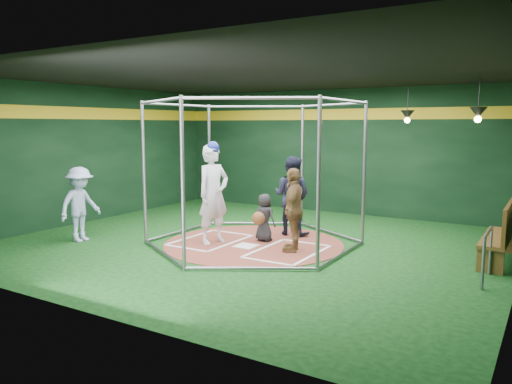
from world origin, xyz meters
The scene contains 15 objects.
room_shell centered at (0.00, 0.01, 1.75)m, with size 10.10×9.10×3.53m.
clay_disc centered at (0.00, 0.00, 0.01)m, with size 3.80×3.80×0.01m, color brown.
home_plate centered at (0.00, -0.30, 0.02)m, with size 0.43×0.43×0.01m, color white.
batter_box_left centered at (-0.95, -0.25, 0.02)m, with size 1.17×1.77×0.01m.
batter_box_right centered at (0.95, -0.25, 0.02)m, with size 1.17×1.77×0.01m.
batting_cage centered at (0.00, 0.00, 1.50)m, with size 4.05×4.67×3.00m.
pendant_lamp_near centered at (2.20, 3.60, 2.74)m, with size 0.34×0.34×0.90m.
pendant_lamp_far centered at (4.00, 2.00, 2.74)m, with size 0.34×0.34×0.90m.
batter_figure centered at (-0.75, -0.40, 1.08)m, with size 0.68×0.87×2.16m.
visitor_leopard centered at (1.01, -0.13, 0.84)m, with size 0.97×0.41×1.66m, color #9D7543.
catcher_figure centered at (0.08, 0.29, 0.53)m, with size 0.53×0.58×1.03m.
umpire centered at (0.29, 1.19, 0.91)m, with size 0.87×0.68×1.79m, color black.
bystander_blue centered at (-3.35, -1.72, 0.81)m, with size 1.04×0.60×1.61m, color #9FB0D3.
dugout_bench centered at (4.64, 1.13, 0.57)m, with size 0.45×1.92×1.12m.
steel_railing centered at (4.55, -0.26, 0.56)m, with size 0.05×0.98×0.84m.
Camera 1 is at (5.41, -8.83, 2.51)m, focal length 35.00 mm.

